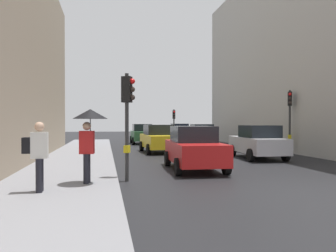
{
  "coord_description": "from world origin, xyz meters",
  "views": [
    {
      "loc": [
        -5.79,
        -8.18,
        1.92
      ],
      "look_at": [
        -1.99,
        11.62,
        1.69
      ],
      "focal_mm": 34.98,
      "sensor_mm": 36.0,
      "label": 1
    }
  ],
  "objects_px": {
    "traffic_light_mid_street": "(290,110)",
    "car_silver_hatchback": "(258,142)",
    "traffic_light_far_median": "(174,119)",
    "car_blue_van": "(179,131)",
    "traffic_light_near_right": "(128,107)",
    "car_red_sedan": "(194,148)",
    "car_yellow_taxi": "(159,139)",
    "pedestrian_with_umbrella": "(89,125)",
    "pedestrian_with_black_backpack": "(38,152)",
    "car_green_estate": "(142,134)",
    "car_white_compact": "(201,135)"
  },
  "relations": [
    {
      "from": "car_white_compact",
      "to": "pedestrian_with_umbrella",
      "type": "xyz_separation_m",
      "value": [
        -8.4,
        -16.84,
        0.96
      ]
    },
    {
      "from": "car_green_estate",
      "to": "pedestrian_with_umbrella",
      "type": "bearing_deg",
      "value": -100.76
    },
    {
      "from": "car_white_compact",
      "to": "car_yellow_taxi",
      "type": "relative_size",
      "value": 1.01
    },
    {
      "from": "car_green_estate",
      "to": "car_blue_van",
      "type": "distance_m",
      "value": 8.54
    },
    {
      "from": "traffic_light_far_median",
      "to": "traffic_light_near_right",
      "type": "bearing_deg",
      "value": -105.83
    },
    {
      "from": "pedestrian_with_umbrella",
      "to": "pedestrian_with_black_backpack",
      "type": "distance_m",
      "value": 1.71
    },
    {
      "from": "car_silver_hatchback",
      "to": "pedestrian_with_umbrella",
      "type": "height_order",
      "value": "pedestrian_with_umbrella"
    },
    {
      "from": "traffic_light_far_median",
      "to": "traffic_light_near_right",
      "type": "distance_m",
      "value": 22.02
    },
    {
      "from": "car_silver_hatchback",
      "to": "car_blue_van",
      "type": "relative_size",
      "value": 1.01
    },
    {
      "from": "traffic_light_near_right",
      "to": "pedestrian_with_umbrella",
      "type": "bearing_deg",
      "value": -140.33
    },
    {
      "from": "traffic_light_far_median",
      "to": "car_blue_van",
      "type": "height_order",
      "value": "traffic_light_far_median"
    },
    {
      "from": "car_silver_hatchback",
      "to": "car_yellow_taxi",
      "type": "bearing_deg",
      "value": 135.48
    },
    {
      "from": "traffic_light_near_right",
      "to": "car_red_sedan",
      "type": "relative_size",
      "value": 0.82
    },
    {
      "from": "car_silver_hatchback",
      "to": "car_yellow_taxi",
      "type": "distance_m",
      "value": 6.42
    },
    {
      "from": "traffic_light_far_median",
      "to": "car_green_estate",
      "type": "xyz_separation_m",
      "value": [
        -3.46,
        -2.64,
        -1.34
      ]
    },
    {
      "from": "traffic_light_mid_street",
      "to": "car_blue_van",
      "type": "relative_size",
      "value": 0.9
    },
    {
      "from": "car_blue_van",
      "to": "car_white_compact",
      "type": "bearing_deg",
      "value": -91.66
    },
    {
      "from": "traffic_light_far_median",
      "to": "car_blue_van",
      "type": "xyz_separation_m",
      "value": [
        1.51,
        4.3,
        -1.34
      ]
    },
    {
      "from": "traffic_light_mid_street",
      "to": "car_silver_hatchback",
      "type": "xyz_separation_m",
      "value": [
        -2.96,
        -1.82,
        -1.78
      ]
    },
    {
      "from": "traffic_light_mid_street",
      "to": "car_blue_van",
      "type": "distance_m",
      "value": 18.53
    },
    {
      "from": "traffic_light_near_right",
      "to": "car_yellow_taxi",
      "type": "xyz_separation_m",
      "value": [
        2.63,
        9.92,
        -1.54
      ]
    },
    {
      "from": "traffic_light_far_median",
      "to": "pedestrian_with_black_backpack",
      "type": "distance_m",
      "value": 24.63
    },
    {
      "from": "car_white_compact",
      "to": "traffic_light_far_median",
      "type": "bearing_deg",
      "value": 103.03
    },
    {
      "from": "pedestrian_with_black_backpack",
      "to": "pedestrian_with_umbrella",
      "type": "bearing_deg",
      "value": 38.85
    },
    {
      "from": "car_yellow_taxi",
      "to": "traffic_light_far_median",
      "type": "bearing_deg",
      "value": 73.34
    },
    {
      "from": "traffic_light_mid_street",
      "to": "car_green_estate",
      "type": "xyz_separation_m",
      "value": [
        -7.63,
        11.31,
        -1.78
      ]
    },
    {
      "from": "pedestrian_with_umbrella",
      "to": "car_white_compact",
      "type": "bearing_deg",
      "value": 63.49
    },
    {
      "from": "traffic_light_mid_street",
      "to": "car_silver_hatchback",
      "type": "bearing_deg",
      "value": -148.38
    },
    {
      "from": "traffic_light_near_right",
      "to": "pedestrian_with_black_backpack",
      "type": "relative_size",
      "value": 1.98
    },
    {
      "from": "car_green_estate",
      "to": "car_red_sedan",
      "type": "xyz_separation_m",
      "value": [
        0.27,
        -16.4,
        0.0
      ]
    },
    {
      "from": "car_red_sedan",
      "to": "pedestrian_with_umbrella",
      "type": "relative_size",
      "value": 2.0
    },
    {
      "from": "car_green_estate",
      "to": "car_red_sedan",
      "type": "relative_size",
      "value": 0.98
    },
    {
      "from": "traffic_light_mid_street",
      "to": "pedestrian_with_umbrella",
      "type": "distance_m",
      "value": 14.01
    },
    {
      "from": "traffic_light_mid_street",
      "to": "car_red_sedan",
      "type": "bearing_deg",
      "value": -145.26
    },
    {
      "from": "car_green_estate",
      "to": "traffic_light_mid_street",
      "type": "bearing_deg",
      "value": -56.0
    },
    {
      "from": "traffic_light_near_right",
      "to": "car_blue_van",
      "type": "bearing_deg",
      "value": 73.58
    },
    {
      "from": "car_blue_van",
      "to": "traffic_light_near_right",
      "type": "bearing_deg",
      "value": -106.42
    },
    {
      "from": "traffic_light_mid_street",
      "to": "car_blue_van",
      "type": "bearing_deg",
      "value": 98.29
    },
    {
      "from": "car_silver_hatchback",
      "to": "car_green_estate",
      "type": "relative_size",
      "value": 1.02
    },
    {
      "from": "car_green_estate",
      "to": "car_blue_van",
      "type": "relative_size",
      "value": 0.99
    },
    {
      "from": "car_yellow_taxi",
      "to": "car_blue_van",
      "type": "distance_m",
      "value": 16.31
    },
    {
      "from": "car_yellow_taxi",
      "to": "pedestrian_with_umbrella",
      "type": "relative_size",
      "value": 2.0
    },
    {
      "from": "car_green_estate",
      "to": "pedestrian_with_black_backpack",
      "type": "xyz_separation_m",
      "value": [
        -4.93,
        -20.49,
        0.29
      ]
    },
    {
      "from": "car_silver_hatchback",
      "to": "pedestrian_with_umbrella",
      "type": "relative_size",
      "value": 2.01
    },
    {
      "from": "car_silver_hatchback",
      "to": "car_yellow_taxi",
      "type": "relative_size",
      "value": 1.01
    },
    {
      "from": "traffic_light_far_median",
      "to": "car_blue_van",
      "type": "distance_m",
      "value": 4.75
    },
    {
      "from": "traffic_light_near_right",
      "to": "car_green_estate",
      "type": "distance_m",
      "value": 18.77
    },
    {
      "from": "pedestrian_with_umbrella",
      "to": "pedestrian_with_black_backpack",
      "type": "xyz_separation_m",
      "value": [
        -1.22,
        -0.98,
        -0.68
      ]
    },
    {
      "from": "traffic_light_mid_street",
      "to": "car_white_compact",
      "type": "bearing_deg",
      "value": 108.78
    },
    {
      "from": "traffic_light_near_right",
      "to": "pedestrian_with_black_backpack",
      "type": "bearing_deg",
      "value": -140.75
    }
  ]
}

